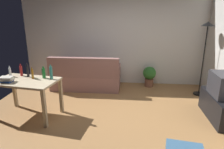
{
  "coord_description": "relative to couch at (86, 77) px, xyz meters",
  "views": [
    {
      "loc": [
        0.48,
        -3.55,
        2.0
      ],
      "look_at": [
        0.1,
        0.5,
        0.75
      ],
      "focal_mm": 32.18,
      "sensor_mm": 36.0,
      "label": 1
    }
  ],
  "objects": [
    {
      "name": "ground_plane",
      "position": [
        0.72,
        -1.59,
        -0.32
      ],
      "size": [
        5.2,
        4.4,
        0.02
      ],
      "primitive_type": "cube",
      "color": "#9E7042"
    },
    {
      "name": "couch",
      "position": [
        0.0,
        0.0,
        0.0
      ],
      "size": [
        1.84,
        0.84,
        0.92
      ],
      "rotation": [
        0.0,
        0.0,
        3.14
      ],
      "color": "#996B66",
      "rests_on": "ground_plane"
    },
    {
      "name": "bottle_red",
      "position": [
        -1.03,
        -1.37,
        0.56
      ],
      "size": [
        0.05,
        0.05,
        0.24
      ],
      "color": "#AD2323",
      "rests_on": "desk"
    },
    {
      "name": "desk",
      "position": [
        -0.81,
        -1.64,
        0.34
      ],
      "size": [
        1.29,
        0.87,
        0.76
      ],
      "rotation": [
        0.0,
        0.0,
        -0.15
      ],
      "color": "#C6B28E",
      "rests_on": "ground_plane"
    },
    {
      "name": "tv",
      "position": [
        2.97,
        -1.4,
        0.39
      ],
      "size": [
        0.41,
        0.6,
        0.44
      ],
      "rotation": [
        0.0,
        0.0,
        1.57
      ],
      "color": "#2D2D33",
      "rests_on": "tv_stand"
    },
    {
      "name": "bottle_tall",
      "position": [
        -0.33,
        -1.53,
        0.58
      ],
      "size": [
        0.06,
        0.06,
        0.29
      ],
      "color": "teal",
      "rests_on": "desk"
    },
    {
      "name": "bottle_green",
      "position": [
        -0.51,
        -1.48,
        0.56
      ],
      "size": [
        0.07,
        0.07,
        0.23
      ],
      "color": "#1E722D",
      "rests_on": "desk"
    },
    {
      "name": "torchiere_lamp",
      "position": [
        2.97,
        -0.18,
        1.11
      ],
      "size": [
        0.32,
        0.32,
        1.81
      ],
      "color": "black",
      "rests_on": "ground_plane"
    },
    {
      "name": "book_stack",
      "position": [
        -1.1,
        -1.79,
        0.51
      ],
      "size": [
        0.25,
        0.19,
        0.11
      ],
      "color": "navy",
      "rests_on": "desk"
    },
    {
      "name": "bottle_dark",
      "position": [
        -0.86,
        -1.43,
        0.58
      ],
      "size": [
        0.05,
        0.05,
        0.28
      ],
      "color": "black",
      "rests_on": "desk"
    },
    {
      "name": "bottle_amber",
      "position": [
        -0.71,
        -1.54,
        0.55
      ],
      "size": [
        0.05,
        0.05,
        0.23
      ],
      "color": "#9E6019",
      "rests_on": "desk"
    },
    {
      "name": "tv_stand",
      "position": [
        2.97,
        -1.4,
        -0.07
      ],
      "size": [
        0.44,
        1.1,
        0.48
      ],
      "rotation": [
        0.0,
        0.0,
        1.57
      ],
      "color": "black",
      "rests_on": "ground_plane"
    },
    {
      "name": "bottle_clear",
      "position": [
        -1.24,
        -1.44,
        0.55
      ],
      "size": [
        0.05,
        0.05,
        0.22
      ],
      "color": "silver",
      "rests_on": "desk"
    },
    {
      "name": "potted_plant",
      "position": [
        1.74,
        0.31,
        0.02
      ],
      "size": [
        0.36,
        0.36,
        0.57
      ],
      "color": "brown",
      "rests_on": "ground_plane"
    },
    {
      "name": "wall_rear",
      "position": [
        0.72,
        0.61,
        1.04
      ],
      "size": [
        5.2,
        0.1,
        2.7
      ],
      "primitive_type": "cube",
      "color": "silver",
      "rests_on": "ground_plane"
    }
  ]
}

